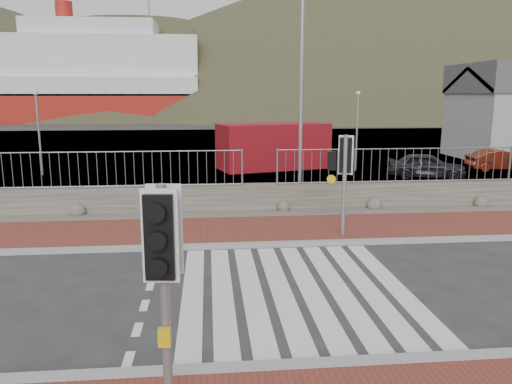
{
  "coord_description": "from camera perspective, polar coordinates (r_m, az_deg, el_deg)",
  "views": [
    {
      "loc": [
        -1.73,
        -9.57,
        3.96
      ],
      "look_at": [
        -0.53,
        3.0,
        1.48
      ],
      "focal_mm": 35.0,
      "sensor_mm": 36.0,
      "label": 1
    }
  ],
  "objects": [
    {
      "name": "shipping_container",
      "position": [
        27.01,
        1.99,
        5.27
      ],
      "size": [
        6.25,
        3.92,
        2.42
      ],
      "primitive_type": "cube",
      "rotation": [
        0.0,
        0.0,
        0.28
      ],
      "color": "maroon",
      "rests_on": "ground"
    },
    {
      "name": "zebra_crossing",
      "position": [
        10.5,
        4.51,
        -11.04
      ],
      "size": [
        4.62,
        5.6,
        0.01
      ],
      "color": "silver",
      "rests_on": "ground"
    },
    {
      "name": "railing",
      "position": [
        16.95,
        0.43,
        3.86
      ],
      "size": [
        18.07,
        0.07,
        1.22
      ],
      "color": "gray",
      "rests_on": "stone_wall"
    },
    {
      "name": "quay",
      "position": [
        37.72,
        -2.84,
        5.08
      ],
      "size": [
        120.0,
        40.0,
        0.5
      ],
      "primitive_type": "cube",
      "color": "#4C4C4F",
      "rests_on": "ground"
    },
    {
      "name": "gravel_strip",
      "position": [
        16.64,
        0.65,
        -2.55
      ],
      "size": [
        40.0,
        1.5,
        0.06
      ],
      "primitive_type": "cube",
      "color": "#59544C",
      "rests_on": "ground"
    },
    {
      "name": "streetlight",
      "position": [
        17.98,
        5.63,
        12.25
      ],
      "size": [
        1.62,
        0.52,
        7.7
      ],
      "rotation": [
        0.0,
        0.0,
        -0.23
      ],
      "color": "gray",
      "rests_on": "ground"
    },
    {
      "name": "traffic_signal_far",
      "position": [
        13.88,
        9.97,
        3.18
      ],
      "size": [
        0.71,
        0.44,
        2.88
      ],
      "rotation": [
        0.0,
        0.0,
        2.77
      ],
      "color": "gray",
      "rests_on": "ground"
    },
    {
      "name": "ferry",
      "position": [
        80.8,
        -22.42,
        11.3
      ],
      "size": [
        50.0,
        16.0,
        20.0
      ],
      "color": "maroon",
      "rests_on": "ground"
    },
    {
      "name": "traffic_signal_near",
      "position": [
        6.03,
        -10.54,
        -6.69
      ],
      "size": [
        0.44,
        0.29,
        2.95
      ],
      "rotation": [
        0.0,
        0.0,
        -0.1
      ],
      "color": "gray",
      "rests_on": "ground"
    },
    {
      "name": "car_a",
      "position": [
        25.25,
        18.93,
        2.88
      ],
      "size": [
        3.84,
        2.54,
        1.21
      ],
      "primitive_type": "imported",
      "rotation": [
        0.0,
        0.0,
        1.23
      ],
      "color": "black",
      "rests_on": "ground"
    },
    {
      "name": "sidewalk_far",
      "position": [
        14.71,
        1.48,
        -4.34
      ],
      "size": [
        40.0,
        3.0,
        0.08
      ],
      "primitive_type": "cube",
      "color": "maroon",
      "rests_on": "ground"
    },
    {
      "name": "hills_backdrop",
      "position": [
        101.5,
        -0.5,
        -4.31
      ],
      "size": [
        254.0,
        90.0,
        100.0
      ],
      "color": "#313520",
      "rests_on": "ground"
    },
    {
      "name": "water",
      "position": [
        72.6,
        -4.15,
        7.97
      ],
      "size": [
        220.0,
        50.0,
        0.05
      ],
      "primitive_type": "cube",
      "color": "#3F4C54",
      "rests_on": "ground"
    },
    {
      "name": "kerb_near",
      "position": [
        7.84,
        8.5,
        -18.93
      ],
      "size": [
        40.0,
        0.25,
        0.12
      ],
      "primitive_type": "cube",
      "color": "gray",
      "rests_on": "ground"
    },
    {
      "name": "car_b",
      "position": [
        29.24,
        26.12,
        3.28
      ],
      "size": [
        3.41,
        1.42,
        1.1
      ],
      "primitive_type": "imported",
      "rotation": [
        0.0,
        0.0,
        1.49
      ],
      "color": "#57170C",
      "rests_on": "ground"
    },
    {
      "name": "stone_wall",
      "position": [
        17.32,
        0.37,
        -0.58
      ],
      "size": [
        40.0,
        0.6,
        0.9
      ],
      "primitive_type": "cube",
      "color": "#4E4940",
      "rests_on": "ground"
    },
    {
      "name": "kerb_far",
      "position": [
        13.28,
        2.27,
        -6.02
      ],
      "size": [
        40.0,
        0.25,
        0.12
      ],
      "primitive_type": "cube",
      "color": "gray",
      "rests_on": "ground"
    },
    {
      "name": "ground",
      "position": [
        10.5,
        4.51,
        -11.08
      ],
      "size": [
        220.0,
        220.0,
        0.0
      ],
      "primitive_type": "plane",
      "color": "#28282B",
      "rests_on": "ground"
    }
  ]
}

